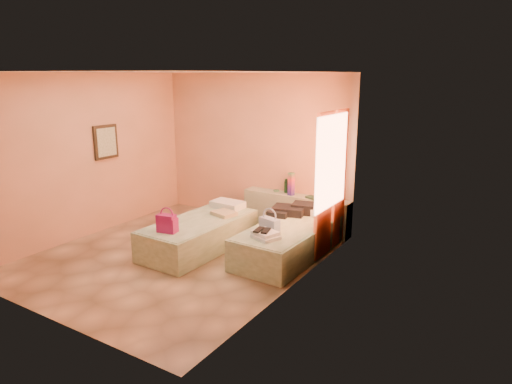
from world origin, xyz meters
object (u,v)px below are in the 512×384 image
Objects in this scene: water_bottle at (286,186)px; blue_handbag at (270,225)px; magenta_handbag at (167,223)px; towel_stack at (266,235)px; green_book at (312,197)px; flower_vase at (335,194)px; bed_right at (288,242)px; bed_left at (199,235)px; headboard_ledge at (296,212)px.

water_bottle is 0.78× the size of blue_handbag.
magenta_handbag is (-0.66, -2.46, -0.14)m from water_bottle.
blue_handbag reaches higher than towel_stack.
towel_stack is at bearing 9.79° from magenta_handbag.
blue_handbag reaches higher than green_book.
bed_right is at bearing -101.90° from flower_vase.
blue_handbag is at bearing -109.81° from bed_right.
bed_right is at bearing 87.84° from towel_stack.
magenta_handbag is at bearing -138.62° from bed_right.
magenta_handbag is (-1.24, -2.35, -0.03)m from green_book.
blue_handbag is (0.60, -1.64, -0.17)m from water_bottle.
flower_vase is 0.88× the size of blue_handbag.
towel_stack is at bearing -5.58° from bed_left.
bed_left is at bearing -159.42° from bed_right.
bed_right is 8.10× the size of water_bottle.
headboard_ledge is 8.31× the size of water_bottle.
towel_stack is at bearing -90.74° from bed_right.
bed_right is 5.71× the size of towel_stack.
towel_stack is at bearing -64.36° from green_book.
magenta_handbag is at bearing -158.89° from towel_stack.
green_book reaches higher than bed_left.
water_bottle is at bearing 63.62° from magenta_handbag.
water_bottle is at bearing 71.64° from bed_left.
blue_handbag is at bearing -77.01° from headboard_ledge.
flower_vase is at bearing 24.47° from green_book.
bed_left is 1.46m from bed_right.
blue_handbag is at bearing 7.34° from bed_left.
magenta_handbag reaches higher than headboard_ledge.
blue_handbag is at bearing 21.79° from magenta_handbag.
bed_left is 10.03× the size of green_book.
bed_left and bed_right have the same top height.
magenta_handbag is 1.48m from towel_stack.
bed_left is 1.29m from blue_handbag.
headboard_ledge is 5.86× the size of towel_stack.
headboard_ledge is at bearing 177.76° from flower_vase.
bed_left is at bearing 76.36° from magenta_handbag.
flower_vase is at bearing 81.47° from towel_stack.
green_book is at bearing 50.75° from magenta_handbag.
blue_handbag reaches higher than bed_right.
green_book is at bearing 99.16° from bed_right.
towel_stack is at bearing -55.55° from blue_handbag.
headboard_ledge is 10.28× the size of green_book.
blue_handbag is at bearing 110.74° from towel_stack.
green_book is at bearing -11.35° from water_bottle.
flower_vase is (1.63, 1.67, 0.54)m from bed_left.
bed_right is at bearing -67.82° from headboard_ledge.
blue_handbag is (-0.14, -0.35, 0.35)m from bed_right.
water_bottle is 0.85× the size of magenta_handbag.
magenta_handbag is at bearing -133.19° from blue_handbag.
bed_right is 1.87m from magenta_handbag.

